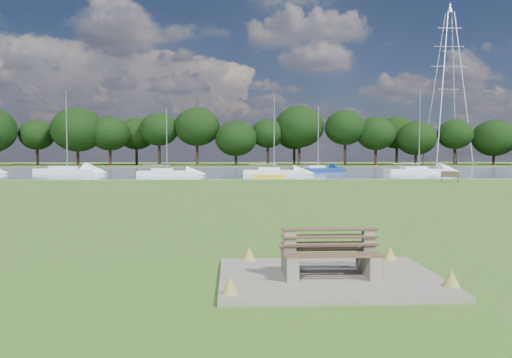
{
  "coord_description": "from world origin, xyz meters",
  "views": [
    {
      "loc": [
        -1.86,
        -23.42,
        2.45
      ],
      "look_at": [
        -0.85,
        -2.0,
        1.33
      ],
      "focal_mm": 35.0,
      "sensor_mm": 36.0,
      "label": 1
    }
  ],
  "objects_px": {
    "sailboat_1": "(166,171)",
    "sailboat_2": "(418,169)",
    "kayak": "(269,176)",
    "sailboat_5": "(317,168)",
    "sailboat_0": "(67,169)",
    "bench_pair": "(329,254)",
    "riverbank_bench": "(450,177)",
    "sailboat_4": "(273,170)",
    "pylon": "(449,64)"
  },
  "relations": [
    {
      "from": "kayak",
      "to": "sailboat_0",
      "type": "height_order",
      "value": "sailboat_0"
    },
    {
      "from": "sailboat_2",
      "to": "pylon",
      "type": "bearing_deg",
      "value": 56.46
    },
    {
      "from": "sailboat_2",
      "to": "sailboat_5",
      "type": "bearing_deg",
      "value": 161.52
    },
    {
      "from": "bench_pair",
      "to": "riverbank_bench",
      "type": "xyz_separation_m",
      "value": [
        16.44,
        31.61,
        -0.04
      ]
    },
    {
      "from": "kayak",
      "to": "sailboat_1",
      "type": "xyz_separation_m",
      "value": [
        -10.52,
        6.03,
        0.29
      ]
    },
    {
      "from": "kayak",
      "to": "sailboat_5",
      "type": "bearing_deg",
      "value": 71.51
    },
    {
      "from": "kayak",
      "to": "sailboat_4",
      "type": "xyz_separation_m",
      "value": [
        1.05,
        7.44,
        0.33
      ]
    },
    {
      "from": "kayak",
      "to": "sailboat_0",
      "type": "distance_m",
      "value": 25.51
    },
    {
      "from": "sailboat_0",
      "to": "sailboat_4",
      "type": "height_order",
      "value": "sailboat_0"
    },
    {
      "from": "kayak",
      "to": "pylon",
      "type": "relative_size",
      "value": 0.1
    },
    {
      "from": "sailboat_1",
      "to": "sailboat_4",
      "type": "relative_size",
      "value": 0.81
    },
    {
      "from": "bench_pair",
      "to": "sailboat_1",
      "type": "height_order",
      "value": "sailboat_1"
    },
    {
      "from": "sailboat_2",
      "to": "riverbank_bench",
      "type": "bearing_deg",
      "value": -107.48
    },
    {
      "from": "sailboat_0",
      "to": "kayak",
      "type": "bearing_deg",
      "value": -6.32
    },
    {
      "from": "bench_pair",
      "to": "pylon",
      "type": "xyz_separation_m",
      "value": [
        39.1,
        84.0,
        18.72
      ]
    },
    {
      "from": "bench_pair",
      "to": "sailboat_4",
      "type": "relative_size",
      "value": 0.21
    },
    {
      "from": "bench_pair",
      "to": "pylon",
      "type": "height_order",
      "value": "pylon"
    },
    {
      "from": "sailboat_0",
      "to": "bench_pair",
      "type": "bearing_deg",
      "value": -46.34
    },
    {
      "from": "sailboat_2",
      "to": "bench_pair",
      "type": "bearing_deg",
      "value": -117.85
    },
    {
      "from": "sailboat_1",
      "to": "sailboat_5",
      "type": "distance_m",
      "value": 18.84
    },
    {
      "from": "bench_pair",
      "to": "kayak",
      "type": "height_order",
      "value": "bench_pair"
    },
    {
      "from": "bench_pair",
      "to": "sailboat_5",
      "type": "xyz_separation_m",
      "value": [
        8.54,
        51.12,
        0.07
      ]
    },
    {
      "from": "riverbank_bench",
      "to": "pylon",
      "type": "bearing_deg",
      "value": 88.75
    },
    {
      "from": "riverbank_bench",
      "to": "pylon",
      "type": "relative_size",
      "value": 0.05
    },
    {
      "from": "riverbank_bench",
      "to": "kayak",
      "type": "xyz_separation_m",
      "value": [
        -14.83,
        6.39,
        -0.26
      ]
    },
    {
      "from": "pylon",
      "to": "sailboat_5",
      "type": "height_order",
      "value": "pylon"
    },
    {
      "from": "bench_pair",
      "to": "sailboat_1",
      "type": "bearing_deg",
      "value": 101.26
    },
    {
      "from": "bench_pair",
      "to": "sailboat_2",
      "type": "relative_size",
      "value": 0.19
    },
    {
      "from": "sailboat_4",
      "to": "pylon",
      "type": "bearing_deg",
      "value": 54.23
    },
    {
      "from": "riverbank_bench",
      "to": "sailboat_0",
      "type": "relative_size",
      "value": 0.16
    },
    {
      "from": "bench_pair",
      "to": "pylon",
      "type": "relative_size",
      "value": 0.06
    },
    {
      "from": "sailboat_1",
      "to": "sailboat_2",
      "type": "height_order",
      "value": "sailboat_2"
    },
    {
      "from": "sailboat_1",
      "to": "sailboat_5",
      "type": "height_order",
      "value": "sailboat_5"
    },
    {
      "from": "riverbank_bench",
      "to": "sailboat_5",
      "type": "distance_m",
      "value": 21.04
    },
    {
      "from": "kayak",
      "to": "sailboat_1",
      "type": "bearing_deg",
      "value": 159.56
    },
    {
      "from": "kayak",
      "to": "sailboat_1",
      "type": "relative_size",
      "value": 0.44
    },
    {
      "from": "riverbank_bench",
      "to": "sailboat_2",
      "type": "distance_m",
      "value": 17.21
    },
    {
      "from": "sailboat_5",
      "to": "bench_pair",
      "type": "bearing_deg",
      "value": -123.74
    },
    {
      "from": "bench_pair",
      "to": "sailboat_4",
      "type": "bearing_deg",
      "value": 86.47
    },
    {
      "from": "sailboat_2",
      "to": "sailboat_5",
      "type": "height_order",
      "value": "sailboat_2"
    },
    {
      "from": "sailboat_0",
      "to": "riverbank_bench",
      "type": "bearing_deg",
      "value": -4.94
    },
    {
      "from": "kayak",
      "to": "sailboat_2",
      "type": "relative_size",
      "value": 0.31
    },
    {
      "from": "sailboat_4",
      "to": "kayak",
      "type": "bearing_deg",
      "value": -90.39
    },
    {
      "from": "sailboat_4",
      "to": "sailboat_2",
      "type": "bearing_deg",
      "value": 17.38
    },
    {
      "from": "riverbank_bench",
      "to": "sailboat_1",
      "type": "xyz_separation_m",
      "value": [
        -25.35,
        12.41,
        0.04
      ]
    },
    {
      "from": "pylon",
      "to": "sailboat_4",
      "type": "xyz_separation_m",
      "value": [
        -36.45,
        -38.56,
        -18.68
      ]
    },
    {
      "from": "sailboat_4",
      "to": "sailboat_5",
      "type": "bearing_deg",
      "value": 51.59
    },
    {
      "from": "sailboat_4",
      "to": "sailboat_5",
      "type": "height_order",
      "value": "sailboat_4"
    },
    {
      "from": "sailboat_1",
      "to": "sailboat_4",
      "type": "distance_m",
      "value": 11.66
    },
    {
      "from": "riverbank_bench",
      "to": "pylon",
      "type": "xyz_separation_m",
      "value": [
        22.67,
        52.39,
        18.76
      ]
    }
  ]
}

